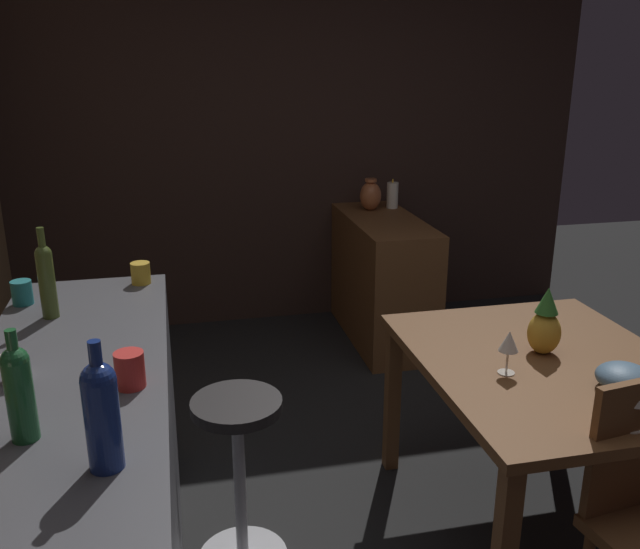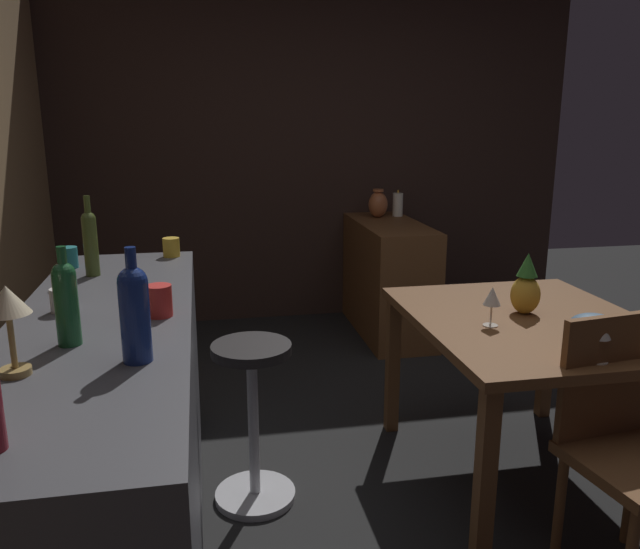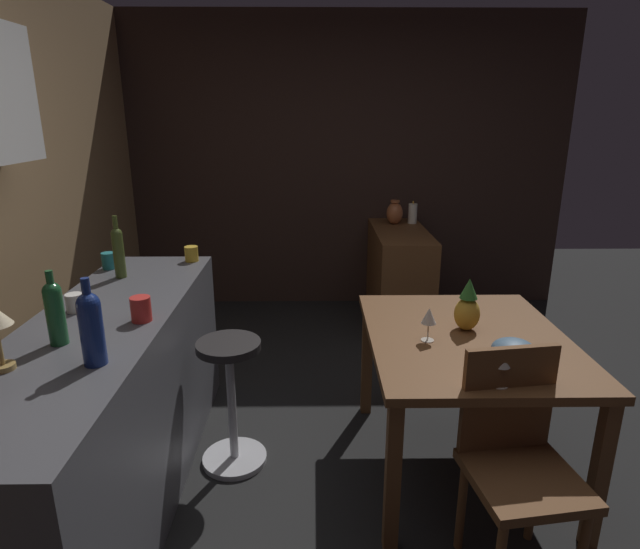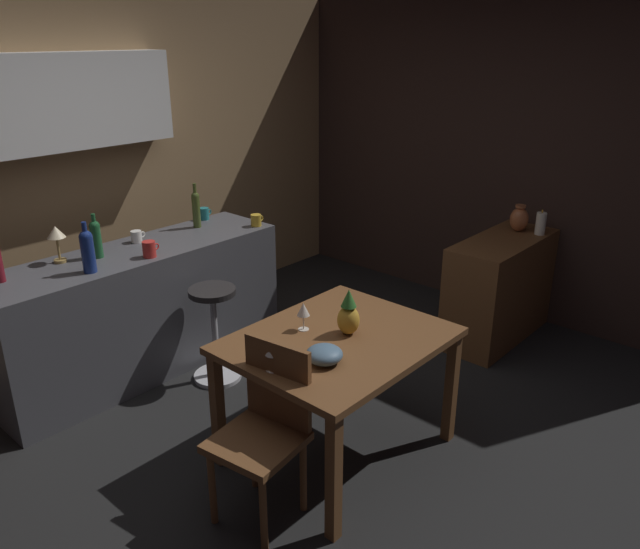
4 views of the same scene
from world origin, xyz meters
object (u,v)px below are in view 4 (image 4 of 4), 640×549
object	(u,v)px
fruit_bowl	(324,354)
cup_red	(149,249)
bar_stool	(215,331)
wine_bottle_cobalt	(87,249)
sideboard_cabinet	(500,288)
cup_white	(137,236)
counter_lamp	(56,236)
wine_bottle_olive	(196,208)
vase_copper	(519,219)
wine_glass_right	(303,310)
cup_teal	(204,214)
pillar_candle_tall	(541,224)
cup_mustard	(256,220)
chair_near_window	(265,427)
pineapple_centerpiece	(348,315)
dining_table	(338,352)
wine_glass_left	(272,349)
wine_bottle_green	(96,237)

from	to	relation	value
fruit_bowl	cup_red	distance (m)	1.62
bar_stool	wine_bottle_cobalt	size ratio (longest dim) A/B	2.12
bar_stool	sideboard_cabinet	bearing A→B (deg)	-30.72
cup_white	counter_lamp	world-z (taller)	counter_lamp
wine_bottle_olive	counter_lamp	world-z (taller)	wine_bottle_olive
fruit_bowl	vase_copper	distance (m)	2.50
wine_glass_right	vase_copper	size ratio (longest dim) A/B	0.76
cup_teal	pillar_candle_tall	size ratio (longest dim) A/B	0.57
sideboard_cabinet	cup_mustard	distance (m)	1.99
pillar_candle_tall	sideboard_cabinet	bearing A→B (deg)	151.32
chair_near_window	counter_lamp	world-z (taller)	counter_lamp
wine_glass_right	cup_white	bearing A→B (deg)	90.35
pineapple_centerpiece	wine_bottle_cobalt	world-z (taller)	wine_bottle_cobalt
dining_table	cup_white	bearing A→B (deg)	92.18
cup_teal	wine_glass_left	bearing A→B (deg)	-119.92
wine_glass_right	wine_bottle_olive	distance (m)	1.68
cup_mustard	pillar_candle_tall	bearing A→B (deg)	-47.19
chair_near_window	dining_table	bearing A→B (deg)	3.86
sideboard_cabinet	cup_teal	xyz separation A→B (m)	(-1.39, 1.91, 0.54)
cup_red	counter_lamp	world-z (taller)	counter_lamp
cup_red	vase_copper	xyz separation A→B (m)	(2.42, -1.46, -0.04)
sideboard_cabinet	vase_copper	distance (m)	0.56
fruit_bowl	wine_bottle_cobalt	world-z (taller)	wine_bottle_cobalt
wine_glass_right	cup_teal	distance (m)	1.84
bar_stool	vase_copper	distance (m)	2.52
cup_white	vase_copper	bearing A→B (deg)	-37.96
wine_bottle_cobalt	pillar_candle_tall	world-z (taller)	wine_bottle_cobalt
wine_bottle_olive	pineapple_centerpiece	bearing A→B (deg)	-101.69
chair_near_window	wine_glass_right	world-z (taller)	chair_near_window
dining_table	pineapple_centerpiece	bearing A→B (deg)	-8.14
fruit_bowl	wine_bottle_cobalt	size ratio (longest dim) A/B	0.58
cup_white	wine_bottle_olive	bearing A→B (deg)	-2.98
wine_bottle_cobalt	cup_white	xyz separation A→B (m)	(0.52, 0.30, -0.11)
bar_stool	cup_teal	bearing A→B (deg)	53.74
pineapple_centerpiece	cup_mustard	size ratio (longest dim) A/B	2.29
fruit_bowl	wine_bottle_cobalt	distance (m)	1.70
fruit_bowl	cup_red	xyz separation A→B (m)	(0.07, 1.61, 0.17)
wine_bottle_green	cup_red	distance (m)	0.35
wine_bottle_olive	wine_bottle_green	distance (m)	0.86
fruit_bowl	wine_bottle_cobalt	bearing A→B (deg)	101.51
bar_stool	cup_white	world-z (taller)	cup_white
cup_mustard	chair_near_window	bearing A→B (deg)	-131.94
wine_glass_right	cup_teal	size ratio (longest dim) A/B	1.44
sideboard_cabinet	cup_red	xyz separation A→B (m)	(-2.18, 1.48, 0.54)
cup_white	cup_mustard	distance (m)	0.90
wine_glass_left	cup_mustard	distance (m)	1.93
cup_mustard	dining_table	bearing A→B (deg)	-117.36
sideboard_cabinet	wine_glass_right	bearing A→B (deg)	174.43
bar_stool	wine_glass_right	size ratio (longest dim) A/B	4.22
wine_bottle_olive	pillar_candle_tall	size ratio (longest dim) A/B	1.71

